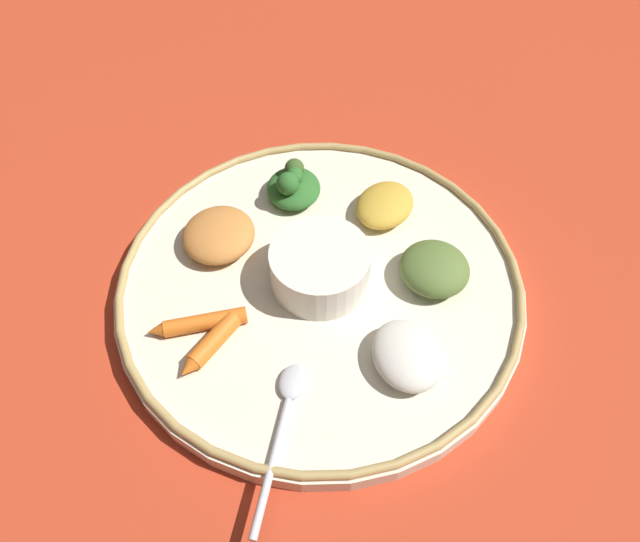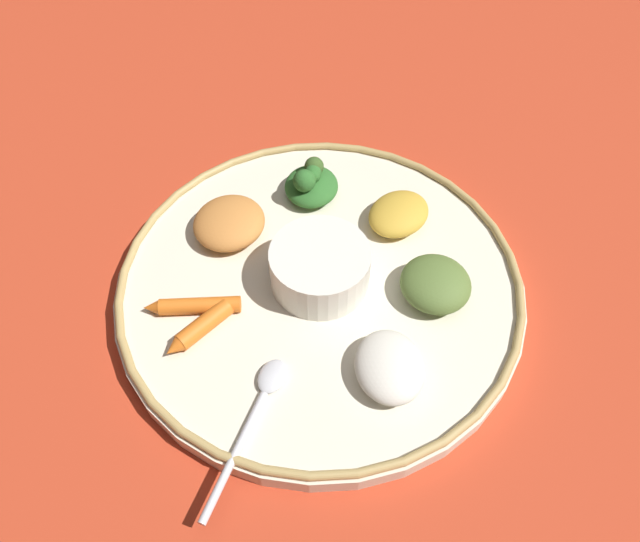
% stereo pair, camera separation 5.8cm
% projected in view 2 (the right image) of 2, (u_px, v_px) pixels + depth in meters
% --- Properties ---
extents(ground_plane, '(2.40, 2.40, 0.00)m').
position_uv_depth(ground_plane, '(320.00, 291.00, 0.61)').
color(ground_plane, '#B7381E').
extents(platter, '(0.40, 0.40, 0.02)m').
position_uv_depth(platter, '(320.00, 286.00, 0.60)').
color(platter, beige).
rests_on(platter, ground_plane).
extents(platter_rim, '(0.39, 0.39, 0.01)m').
position_uv_depth(platter_rim, '(320.00, 278.00, 0.59)').
color(platter_rim, tan).
rests_on(platter_rim, platter).
extents(center_bowl, '(0.10, 0.10, 0.04)m').
position_uv_depth(center_bowl, '(320.00, 266.00, 0.57)').
color(center_bowl, silver).
rests_on(center_bowl, platter).
extents(spoon, '(0.14, 0.09, 0.01)m').
position_uv_depth(spoon, '(257.00, 408.00, 0.51)').
color(spoon, silver).
rests_on(spoon, platter).
extents(greens_pile, '(0.08, 0.07, 0.04)m').
position_uv_depth(greens_pile, '(311.00, 183.00, 0.65)').
color(greens_pile, '#2D6628').
rests_on(greens_pile, platter).
extents(carrot_near_spoon, '(0.02, 0.09, 0.02)m').
position_uv_depth(carrot_near_spoon, '(193.00, 306.00, 0.56)').
color(carrot_near_spoon, orange).
rests_on(carrot_near_spoon, platter).
extents(carrot_outer, '(0.06, 0.07, 0.02)m').
position_uv_depth(carrot_outer, '(199.00, 329.00, 0.55)').
color(carrot_outer, orange).
rests_on(carrot_outer, platter).
extents(mound_lentil_yellow, '(0.09, 0.09, 0.03)m').
position_uv_depth(mound_lentil_yellow, '(399.00, 214.00, 0.63)').
color(mound_lentil_yellow, gold).
rests_on(mound_lentil_yellow, platter).
extents(mound_squash, '(0.10, 0.10, 0.03)m').
position_uv_depth(mound_squash, '(229.00, 223.00, 0.62)').
color(mound_squash, '#C67A38').
rests_on(mound_squash, platter).
extents(mound_rice_white, '(0.07, 0.06, 0.03)m').
position_uv_depth(mound_rice_white, '(390.00, 367.00, 0.52)').
color(mound_rice_white, silver).
rests_on(mound_rice_white, platter).
extents(mound_collards, '(0.08, 0.08, 0.03)m').
position_uv_depth(mound_collards, '(435.00, 284.00, 0.57)').
color(mound_collards, '#567033').
rests_on(mound_collards, platter).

